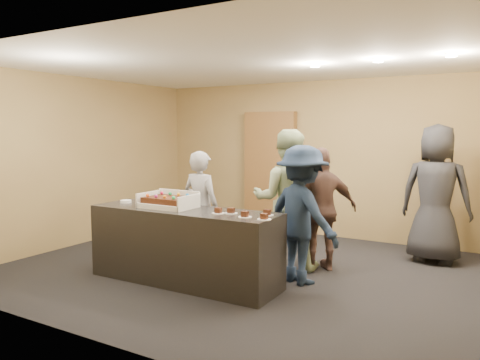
{
  "coord_description": "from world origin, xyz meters",
  "views": [
    {
      "loc": [
        3.05,
        -5.26,
        1.84
      ],
      "look_at": [
        -0.02,
        0.0,
        1.2
      ],
      "focal_mm": 35.0,
      "sensor_mm": 36.0,
      "label": 1
    }
  ],
  "objects_px": {
    "storage_cabinet": "(270,172)",
    "person_sage_man": "(286,200)",
    "sheet_cake": "(168,200)",
    "person_server_grey": "(201,208)",
    "serving_counter": "(184,246)",
    "person_dark_suit": "(436,194)",
    "person_navy_man": "(302,215)",
    "cake_box": "(169,204)",
    "person_brown_extra": "(322,209)",
    "plate_stack": "(126,201)"
  },
  "relations": [
    {
      "from": "sheet_cake",
      "to": "person_brown_extra",
      "type": "relative_size",
      "value": 0.34
    },
    {
      "from": "sheet_cake",
      "to": "person_brown_extra",
      "type": "height_order",
      "value": "person_brown_extra"
    },
    {
      "from": "person_dark_suit",
      "to": "storage_cabinet",
      "type": "bearing_deg",
      "value": -11.68
    },
    {
      "from": "person_sage_man",
      "to": "storage_cabinet",
      "type": "bearing_deg",
      "value": -80.1
    },
    {
      "from": "storage_cabinet",
      "to": "person_navy_man",
      "type": "bearing_deg",
      "value": -55.98
    },
    {
      "from": "sheet_cake",
      "to": "person_sage_man",
      "type": "relative_size",
      "value": 0.3
    },
    {
      "from": "cake_box",
      "to": "person_brown_extra",
      "type": "xyz_separation_m",
      "value": [
        1.49,
        1.3,
        -0.13
      ]
    },
    {
      "from": "sheet_cake",
      "to": "person_server_grey",
      "type": "distance_m",
      "value": 0.79
    },
    {
      "from": "person_sage_man",
      "to": "person_navy_man",
      "type": "xyz_separation_m",
      "value": [
        0.42,
        -0.46,
        -0.09
      ]
    },
    {
      "from": "person_server_grey",
      "to": "person_dark_suit",
      "type": "height_order",
      "value": "person_dark_suit"
    },
    {
      "from": "cake_box",
      "to": "person_server_grey",
      "type": "bearing_deg",
      "value": 93.46
    },
    {
      "from": "sheet_cake",
      "to": "person_brown_extra",
      "type": "bearing_deg",
      "value": 41.55
    },
    {
      "from": "cake_box",
      "to": "person_sage_man",
      "type": "xyz_separation_m",
      "value": [
        1.05,
        1.14,
        -0.02
      ]
    },
    {
      "from": "storage_cabinet",
      "to": "person_dark_suit",
      "type": "relative_size",
      "value": 1.13
    },
    {
      "from": "cake_box",
      "to": "person_server_grey",
      "type": "distance_m",
      "value": 0.76
    },
    {
      "from": "storage_cabinet",
      "to": "person_navy_man",
      "type": "relative_size",
      "value": 1.31
    },
    {
      "from": "serving_counter",
      "to": "cake_box",
      "type": "bearing_deg",
      "value": 173.57
    },
    {
      "from": "person_navy_man",
      "to": "person_dark_suit",
      "type": "bearing_deg",
      "value": -101.51
    },
    {
      "from": "plate_stack",
      "to": "person_sage_man",
      "type": "height_order",
      "value": "person_sage_man"
    },
    {
      "from": "person_navy_man",
      "to": "person_dark_suit",
      "type": "relative_size",
      "value": 0.86
    },
    {
      "from": "person_server_grey",
      "to": "cake_box",
      "type": "bearing_deg",
      "value": 96.96
    },
    {
      "from": "cake_box",
      "to": "person_navy_man",
      "type": "bearing_deg",
      "value": 24.82
    },
    {
      "from": "sheet_cake",
      "to": "person_dark_suit",
      "type": "bearing_deg",
      "value": 42.32
    },
    {
      "from": "serving_counter",
      "to": "person_dark_suit",
      "type": "xyz_separation_m",
      "value": [
        2.49,
        2.48,
        0.52
      ]
    },
    {
      "from": "person_sage_man",
      "to": "person_navy_man",
      "type": "relative_size",
      "value": 1.11
    },
    {
      "from": "person_sage_man",
      "to": "person_brown_extra",
      "type": "bearing_deg",
      "value": 177.56
    },
    {
      "from": "plate_stack",
      "to": "person_brown_extra",
      "type": "height_order",
      "value": "person_brown_extra"
    },
    {
      "from": "serving_counter",
      "to": "storage_cabinet",
      "type": "relative_size",
      "value": 1.1
    },
    {
      "from": "storage_cabinet",
      "to": "person_brown_extra",
      "type": "bearing_deg",
      "value": -47.85
    },
    {
      "from": "person_sage_man",
      "to": "person_dark_suit",
      "type": "height_order",
      "value": "person_dark_suit"
    },
    {
      "from": "storage_cabinet",
      "to": "sheet_cake",
      "type": "relative_size",
      "value": 3.92
    },
    {
      "from": "storage_cabinet",
      "to": "person_sage_man",
      "type": "bearing_deg",
      "value": -58.09
    },
    {
      "from": "person_brown_extra",
      "to": "cake_box",
      "type": "bearing_deg",
      "value": 1.1
    },
    {
      "from": "plate_stack",
      "to": "person_navy_man",
      "type": "height_order",
      "value": "person_navy_man"
    },
    {
      "from": "cake_box",
      "to": "person_server_grey",
      "type": "xyz_separation_m",
      "value": [
        -0.04,
        0.74,
        -0.16
      ]
    },
    {
      "from": "storage_cabinet",
      "to": "person_sage_man",
      "type": "xyz_separation_m",
      "value": [
        1.28,
        -2.05,
        -0.16
      ]
    },
    {
      "from": "sheet_cake",
      "to": "person_navy_man",
      "type": "height_order",
      "value": "person_navy_man"
    },
    {
      "from": "person_sage_man",
      "to": "cake_box",
      "type": "bearing_deg",
      "value": 25.33
    },
    {
      "from": "cake_box",
      "to": "person_dark_suit",
      "type": "xyz_separation_m",
      "value": [
        2.73,
        2.46,
        0.02
      ]
    },
    {
      "from": "person_brown_extra",
      "to": "plate_stack",
      "type": "bearing_deg",
      "value": -9.38
    },
    {
      "from": "person_brown_extra",
      "to": "person_navy_man",
      "type": "bearing_deg",
      "value": 48.24
    },
    {
      "from": "person_brown_extra",
      "to": "sheet_cake",
      "type": "bearing_deg",
      "value": 1.61
    },
    {
      "from": "person_server_grey",
      "to": "person_dark_suit",
      "type": "bearing_deg",
      "value": -144.64
    },
    {
      "from": "person_server_grey",
      "to": "person_sage_man",
      "type": "bearing_deg",
      "value": -156.23
    },
    {
      "from": "person_navy_man",
      "to": "person_brown_extra",
      "type": "bearing_deg",
      "value": -68.13
    },
    {
      "from": "sheet_cake",
      "to": "person_dark_suit",
      "type": "distance_m",
      "value": 3.69
    },
    {
      "from": "person_server_grey",
      "to": "person_brown_extra",
      "type": "bearing_deg",
      "value": -156.43
    },
    {
      "from": "sheet_cake",
      "to": "person_server_grey",
      "type": "xyz_separation_m",
      "value": [
        -0.04,
        0.76,
        -0.21
      ]
    },
    {
      "from": "person_navy_man",
      "to": "person_dark_suit",
      "type": "xyz_separation_m",
      "value": [
        1.25,
        1.78,
        0.13
      ]
    },
    {
      "from": "storage_cabinet",
      "to": "cake_box",
      "type": "relative_size",
      "value": 3.34
    }
  ]
}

